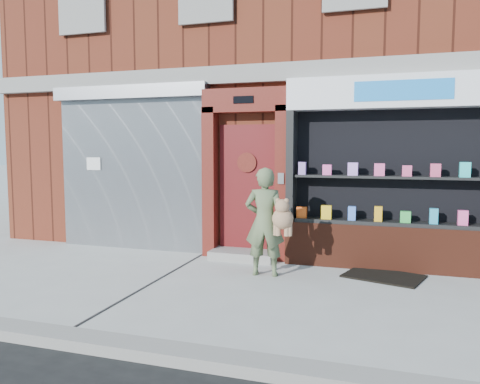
% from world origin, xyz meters
% --- Properties ---
extents(ground, '(80.00, 80.00, 0.00)m').
position_xyz_m(ground, '(0.00, 0.00, 0.00)').
color(ground, '#9E9E99').
rests_on(ground, ground).
extents(curb, '(60.00, 0.30, 0.12)m').
position_xyz_m(curb, '(0.00, -2.15, 0.06)').
color(curb, gray).
rests_on(curb, ground).
extents(building, '(12.00, 8.16, 8.00)m').
position_xyz_m(building, '(-0.00, 5.99, 4.00)').
color(building, '#5A2114').
rests_on(building, ground).
extents(shutter_bay, '(3.10, 0.30, 3.04)m').
position_xyz_m(shutter_bay, '(-3.00, 1.93, 1.72)').
color(shutter_bay, gray).
rests_on(shutter_bay, ground).
extents(red_door_bay, '(1.52, 0.58, 2.90)m').
position_xyz_m(red_door_bay, '(-0.75, 1.86, 1.46)').
color(red_door_bay, '#4C120D').
rests_on(red_door_bay, ground).
extents(pharmacy_bay, '(3.50, 0.41, 3.00)m').
position_xyz_m(pharmacy_bay, '(1.75, 1.81, 1.37)').
color(pharmacy_bay, '#552114').
rests_on(pharmacy_bay, ground).
extents(woman, '(0.77, 0.51, 1.62)m').
position_xyz_m(woman, '(-0.12, 0.84, 0.82)').
color(woman, '#576643').
rests_on(woman, ground).
extents(doormat, '(1.25, 1.03, 0.03)m').
position_xyz_m(doormat, '(1.56, 1.27, 0.01)').
color(doormat, black).
rests_on(doormat, ground).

